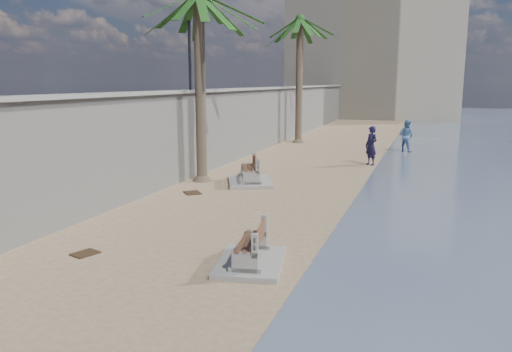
# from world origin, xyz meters

# --- Properties ---
(ground_plane) EXTENTS (140.00, 140.00, 0.00)m
(ground_plane) POSITION_xyz_m (0.00, 0.00, 0.00)
(ground_plane) COLOR #9A7D5E
(seawall) EXTENTS (0.45, 70.00, 3.50)m
(seawall) POSITION_xyz_m (-5.20, 20.00, 1.75)
(seawall) COLOR gray
(seawall) RESTS_ON ground_plane
(wall_cap) EXTENTS (0.80, 70.00, 0.12)m
(wall_cap) POSITION_xyz_m (-5.20, 20.00, 3.55)
(wall_cap) COLOR gray
(wall_cap) RESTS_ON seawall
(end_building) EXTENTS (18.00, 12.00, 14.00)m
(end_building) POSITION_xyz_m (-2.00, 52.00, 7.00)
(end_building) COLOR #B7AA93
(end_building) RESTS_ON ground_plane
(bench_near) EXTENTS (1.75, 2.26, 0.85)m
(bench_near) POSITION_xyz_m (0.74, 3.10, 0.37)
(bench_near) COLOR gray
(bench_near) RESTS_ON ground_plane
(bench_far) EXTENTS (2.46, 2.86, 1.00)m
(bench_far) POSITION_xyz_m (-2.32, 11.44, 0.44)
(bench_far) COLOR gray
(bench_far) RESTS_ON ground_plane
(palm_back) EXTENTS (5.00, 5.00, 8.69)m
(palm_back) POSITION_xyz_m (-3.87, 24.98, 7.66)
(palm_back) COLOR brown
(palm_back) RESTS_ON ground_plane
(streetlight) EXTENTS (0.28, 0.28, 5.12)m
(streetlight) POSITION_xyz_m (-5.10, 12.00, 6.64)
(streetlight) COLOR #2D2D33
(streetlight) RESTS_ON wall_cap
(person_a) EXTENTS (0.93, 0.90, 2.15)m
(person_a) POSITION_xyz_m (1.67, 17.45, 1.07)
(person_a) COLOR #161233
(person_a) RESTS_ON ground_plane
(person_b) EXTENTS (1.18, 1.08, 1.99)m
(person_b) POSITION_xyz_m (3.00, 22.88, 0.99)
(person_b) COLOR #4D74A0
(person_b) RESTS_ON ground_plane
(debris_c) EXTENTS (0.85, 0.86, 0.03)m
(debris_c) POSITION_xyz_m (-3.65, 9.08, 0.01)
(debris_c) COLOR #382616
(debris_c) RESTS_ON ground_plane
(debris_d) EXTENTS (0.61, 0.68, 0.03)m
(debris_d) POSITION_xyz_m (-3.12, 2.45, 0.01)
(debris_d) COLOR #382616
(debris_d) RESTS_ON ground_plane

